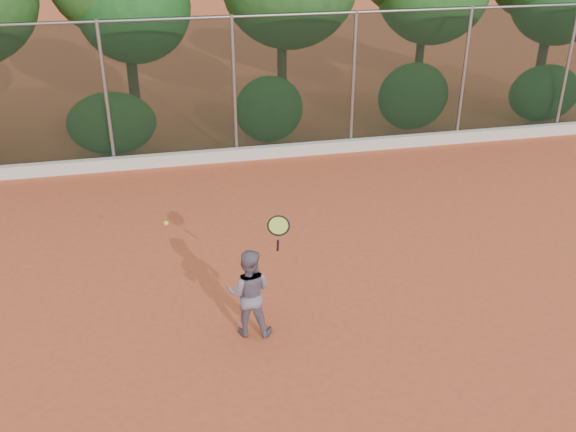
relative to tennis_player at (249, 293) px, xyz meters
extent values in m
plane|color=#CB552F|center=(0.87, 0.27, -0.70)|extent=(80.00, 80.00, 0.00)
cube|color=silver|center=(0.87, 7.09, -0.55)|extent=(24.00, 0.20, 0.30)
imported|color=slate|center=(0.00, 0.00, 0.00)|extent=(0.80, 0.69, 1.40)
cube|color=black|center=(0.87, 7.27, 1.05)|extent=(24.00, 0.01, 3.50)
cylinder|color=gray|center=(0.87, 7.27, 2.75)|extent=(24.00, 0.06, 0.06)
cylinder|color=gray|center=(-2.13, 7.27, 1.05)|extent=(0.09, 0.09, 3.50)
cylinder|color=gray|center=(0.87, 7.27, 1.05)|extent=(0.09, 0.09, 3.50)
cylinder|color=gray|center=(3.87, 7.27, 1.05)|extent=(0.09, 0.09, 3.50)
cylinder|color=gray|center=(6.87, 7.27, 1.05)|extent=(0.09, 0.09, 3.50)
cylinder|color=gray|center=(9.87, 7.27, 1.05)|extent=(0.09, 0.09, 3.50)
cylinder|color=#3E2518|center=(-1.53, 9.57, 0.50)|extent=(0.28, 0.28, 2.40)
ellipsoid|color=#1B501C|center=(-1.33, 9.47, 2.70)|extent=(2.90, 2.40, 2.80)
cylinder|color=#482D1B|center=(2.47, 9.27, 0.80)|extent=(0.26, 0.26, 3.00)
cylinder|color=#3E2917|center=(6.57, 9.47, 0.65)|extent=(0.24, 0.24, 2.70)
cylinder|color=#49301C|center=(10.27, 9.07, 0.55)|extent=(0.28, 0.28, 2.50)
ellipsoid|color=#3B762D|center=(-2.13, 8.07, 0.15)|extent=(2.20, 1.16, 1.60)
ellipsoid|color=#33772D|center=(1.87, 8.07, 0.25)|extent=(1.80, 1.04, 1.76)
ellipsoid|color=#326D29|center=(5.87, 8.07, 0.35)|extent=(2.00, 1.10, 1.84)
ellipsoid|color=#286B29|center=(9.87, 8.07, 0.20)|extent=(2.16, 1.12, 1.64)
cylinder|color=black|center=(0.43, -0.06, 0.77)|extent=(0.07, 0.23, 0.28)
torus|color=black|center=(0.43, -0.12, 1.12)|extent=(0.36, 0.32, 0.21)
cylinder|color=#B8D33E|center=(0.43, -0.12, 1.12)|extent=(0.31, 0.26, 0.17)
sphere|color=#E0EE36|center=(-1.09, 0.33, 1.11)|extent=(0.07, 0.07, 0.07)
camera|label=1|loc=(-1.15, -7.86, 5.20)|focal=40.00mm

